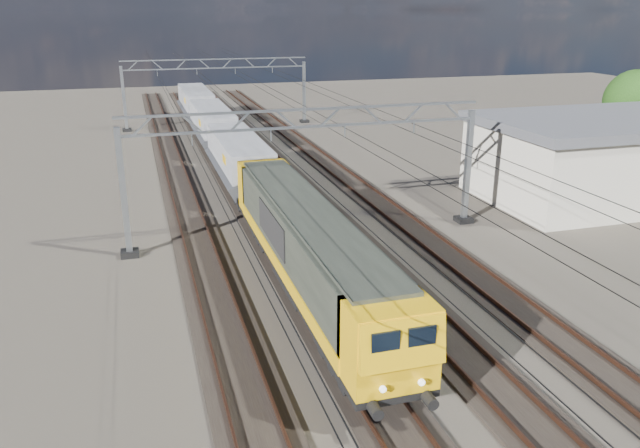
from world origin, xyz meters
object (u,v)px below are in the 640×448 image
object	(u,v)px
industrial_shed	(621,156)
locomotive	(307,245)
catenary_gantry_mid	(309,169)
tree_far	(640,104)
hopper_wagon_lead	(239,158)
hopper_wagon_mid	(212,124)
catenary_gantry_far	(217,90)
hopper_wagon_third	(196,103)

from	to	relation	value
industrial_shed	locomotive	bearing A→B (deg)	-159.67
catenary_gantry_mid	tree_far	distance (m)	31.87
industrial_shed	tree_far	bearing A→B (deg)	43.12
hopper_wagon_lead	catenary_gantry_mid	bearing A→B (deg)	-79.51
hopper_wagon_mid	tree_far	distance (m)	35.81
hopper_wagon_lead	industrial_shed	bearing A→B (deg)	-20.14
locomotive	hopper_wagon_lead	bearing A→B (deg)	90.00
catenary_gantry_far	locomotive	xyz separation A→B (m)	(-2.00, -42.89, -1.58)
catenary_gantry_far	catenary_gantry_mid	bearing A→B (deg)	-90.00
hopper_wagon_third	catenary_gantry_mid	bearing A→B (deg)	-87.08
hopper_wagon_lead	hopper_wagon_third	bearing A→B (deg)	90.00
hopper_wagon_lead	industrial_shed	size ratio (longest dim) A/B	0.70
hopper_wagon_mid	hopper_wagon_lead	bearing A→B (deg)	-90.00
catenary_gantry_mid	hopper_wagon_lead	bearing A→B (deg)	100.49
hopper_wagon_third	tree_far	xyz separation A→B (m)	(32.32, -29.41, 2.53)
hopper_wagon_third	tree_far	size ratio (longest dim) A/B	1.74
hopper_wagon_lead	industrial_shed	world-z (taller)	industrial_shed
hopper_wagon_third	tree_far	bearing A→B (deg)	-42.31
industrial_shed	tree_far	size ratio (longest dim) A/B	2.49
hopper_wagon_lead	hopper_wagon_third	size ratio (longest dim) A/B	1.00
catenary_gantry_far	hopper_wagon_lead	world-z (taller)	catenary_gantry_far
industrial_shed	tree_far	world-z (taller)	tree_far
catenary_gantry_mid	industrial_shed	xyz separation A→B (m)	(22.00, 2.00, -1.18)
catenary_gantry_mid	hopper_wagon_mid	size ratio (longest dim) A/B	1.53
hopper_wagon_lead	hopper_wagon_mid	size ratio (longest dim) A/B	1.00
tree_far	industrial_shed	bearing A→B (deg)	-136.88
hopper_wagon_third	tree_far	world-z (taller)	tree_far
catenary_gantry_mid	industrial_shed	world-z (taller)	catenary_gantry_mid
hopper_wagon_mid	tree_far	size ratio (longest dim) A/B	1.74
catenary_gantry_far	industrial_shed	xyz separation A→B (m)	(22.00, -34.00, -1.18)
industrial_shed	catenary_gantry_mid	bearing A→B (deg)	-174.81
hopper_wagon_third	catenary_gantry_far	bearing A→B (deg)	-58.01
catenary_gantry_mid	hopper_wagon_mid	world-z (taller)	catenary_gantry_mid
hopper_wagon_mid	industrial_shed	bearing A→B (deg)	-43.78
locomotive	hopper_wagon_lead	xyz separation A→B (m)	(-0.00, 17.70, -0.09)
hopper_wagon_third	locomotive	bearing A→B (deg)	-90.00
locomotive	hopper_wagon_mid	bearing A→B (deg)	90.00
catenary_gantry_mid	hopper_wagon_mid	distance (m)	25.14
industrial_shed	tree_far	xyz separation A→B (m)	(8.32, 7.79, 2.04)
hopper_wagon_lead	hopper_wagon_mid	bearing A→B (deg)	90.00
hopper_wagon_third	tree_far	distance (m)	43.77
locomotive	hopper_wagon_third	distance (m)	46.10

